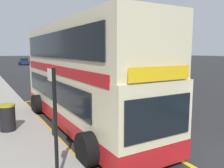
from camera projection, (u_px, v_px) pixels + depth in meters
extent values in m
plane|color=#28282B|center=(28.00, 73.00, 34.48)|extent=(260.00, 260.00, 0.00)
cube|color=beige|center=(82.00, 95.00, 10.28)|extent=(2.41, 10.18, 2.30)
cube|color=beige|center=(81.00, 47.00, 9.98)|extent=(2.39, 9.97, 1.90)
cube|color=red|center=(82.00, 113.00, 10.40)|extent=(2.43, 10.20, 0.60)
cube|color=#B2191E|center=(81.00, 68.00, 10.11)|extent=(2.44, 9.36, 0.36)
cube|color=black|center=(51.00, 89.00, 9.97)|extent=(0.04, 8.14, 0.90)
cube|color=black|center=(52.00, 45.00, 9.37)|extent=(0.04, 8.96, 1.00)
cube|color=black|center=(159.00, 118.00, 5.86)|extent=(2.12, 0.04, 1.10)
cube|color=yellow|center=(161.00, 74.00, 5.71)|extent=(1.93, 0.04, 0.36)
cylinder|color=black|center=(90.00, 149.00, 6.62)|extent=(0.56, 1.00, 1.00)
cylinder|color=black|center=(159.00, 133.00, 7.90)|extent=(0.56, 1.00, 1.00)
cylinder|color=black|center=(38.00, 104.00, 12.16)|extent=(0.56, 1.00, 1.00)
cylinder|color=black|center=(84.00, 99.00, 13.44)|extent=(0.56, 1.00, 1.00)
cube|color=gold|center=(50.00, 130.00, 9.64)|extent=(0.16, 12.68, 0.01)
cube|color=gold|center=(106.00, 121.00, 10.95)|extent=(0.16, 12.68, 0.01)
cube|color=gold|center=(45.00, 100.00, 15.66)|extent=(2.82, 0.16, 0.01)
cylinder|color=black|center=(56.00, 126.00, 5.45)|extent=(0.09, 0.09, 2.75)
cube|color=silver|center=(51.00, 75.00, 5.50)|extent=(0.05, 0.42, 0.30)
cube|color=red|center=(50.00, 66.00, 5.47)|extent=(0.05, 0.42, 0.10)
cube|color=black|center=(54.00, 128.00, 5.55)|extent=(0.06, 0.28, 0.40)
cube|color=navy|center=(24.00, 62.00, 54.51)|extent=(1.76, 4.20, 0.72)
cube|color=black|center=(24.00, 59.00, 54.33)|extent=(1.52, 1.90, 0.60)
cylinder|color=black|center=(19.00, 63.00, 55.22)|extent=(0.22, 0.60, 0.60)
cylinder|color=black|center=(27.00, 63.00, 56.14)|extent=(0.22, 0.60, 0.60)
cylinder|color=black|center=(21.00, 64.00, 52.98)|extent=(0.22, 0.60, 0.60)
cylinder|color=black|center=(29.00, 64.00, 53.91)|extent=(0.22, 0.60, 0.60)
cube|color=black|center=(113.00, 79.00, 22.01)|extent=(1.76, 4.20, 0.72)
cube|color=black|center=(114.00, 72.00, 21.83)|extent=(1.52, 1.90, 0.60)
cylinder|color=black|center=(98.00, 81.00, 22.72)|extent=(0.22, 0.60, 0.60)
cylinder|color=black|center=(115.00, 80.00, 23.64)|extent=(0.22, 0.60, 0.60)
cylinder|color=black|center=(111.00, 85.00, 20.49)|extent=(0.22, 0.60, 0.60)
cylinder|color=black|center=(129.00, 83.00, 21.41)|extent=(0.22, 0.60, 0.60)
cylinder|color=black|center=(8.00, 118.00, 9.15)|extent=(0.59, 0.59, 0.98)
cylinder|color=#A5991E|center=(7.00, 105.00, 9.07)|extent=(0.62, 0.62, 0.08)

